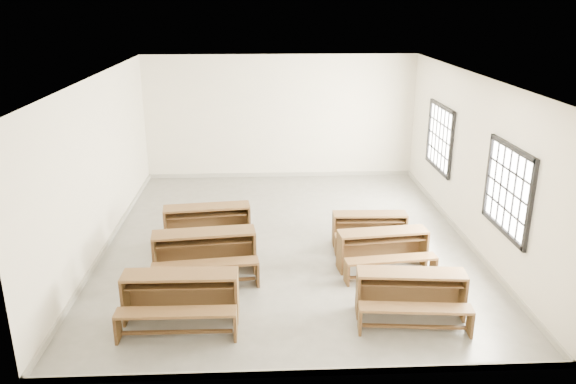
{
  "coord_description": "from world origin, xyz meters",
  "views": [
    {
      "loc": [
        -0.48,
        -10.15,
        4.49
      ],
      "look_at": [
        0.0,
        0.0,
        1.0
      ],
      "focal_mm": 35.0,
      "sensor_mm": 36.0,
      "label": 1
    }
  ],
  "objects_px": {
    "desk_set_2": "(207,222)",
    "desk_set_5": "(370,227)",
    "desk_set_4": "(383,247)",
    "desk_set_1": "(205,251)",
    "desk_set_0": "(180,295)",
    "desk_set_3": "(411,292)"
  },
  "relations": [
    {
      "from": "desk_set_1",
      "to": "desk_set_3",
      "type": "relative_size",
      "value": 1.1
    },
    {
      "from": "desk_set_0",
      "to": "desk_set_4",
      "type": "height_order",
      "value": "desk_set_0"
    },
    {
      "from": "desk_set_1",
      "to": "desk_set_5",
      "type": "relative_size",
      "value": 1.28
    },
    {
      "from": "desk_set_3",
      "to": "desk_set_1",
      "type": "bearing_deg",
      "value": 160.05
    },
    {
      "from": "desk_set_0",
      "to": "desk_set_1",
      "type": "relative_size",
      "value": 0.92
    },
    {
      "from": "desk_set_1",
      "to": "desk_set_4",
      "type": "distance_m",
      "value": 3.09
    },
    {
      "from": "desk_set_0",
      "to": "desk_set_3",
      "type": "relative_size",
      "value": 1.01
    },
    {
      "from": "desk_set_1",
      "to": "desk_set_3",
      "type": "height_order",
      "value": "desk_set_1"
    },
    {
      "from": "desk_set_4",
      "to": "desk_set_1",
      "type": "bearing_deg",
      "value": 175.03
    },
    {
      "from": "desk_set_0",
      "to": "desk_set_1",
      "type": "distance_m",
      "value": 1.48
    },
    {
      "from": "desk_set_2",
      "to": "desk_set_1",
      "type": "bearing_deg",
      "value": -93.59
    },
    {
      "from": "desk_set_0",
      "to": "desk_set_2",
      "type": "relative_size",
      "value": 0.97
    },
    {
      "from": "desk_set_5",
      "to": "desk_set_4",
      "type": "bearing_deg",
      "value": -85.95
    },
    {
      "from": "desk_set_1",
      "to": "desk_set_5",
      "type": "distance_m",
      "value": 3.24
    },
    {
      "from": "desk_set_4",
      "to": "desk_set_5",
      "type": "distance_m",
      "value": 1.03
    },
    {
      "from": "desk_set_2",
      "to": "desk_set_3",
      "type": "relative_size",
      "value": 1.05
    },
    {
      "from": "desk_set_0",
      "to": "desk_set_5",
      "type": "xyz_separation_m",
      "value": [
        3.26,
        2.58,
        -0.07
      ]
    },
    {
      "from": "desk_set_0",
      "to": "desk_set_2",
      "type": "bearing_deg",
      "value": 87.74
    },
    {
      "from": "desk_set_2",
      "to": "desk_set_5",
      "type": "distance_m",
      "value": 3.13
    },
    {
      "from": "desk_set_1",
      "to": "desk_set_2",
      "type": "height_order",
      "value": "desk_set_1"
    },
    {
      "from": "desk_set_1",
      "to": "desk_set_4",
      "type": "bearing_deg",
      "value": -4.92
    },
    {
      "from": "desk_set_3",
      "to": "desk_set_2",
      "type": "bearing_deg",
      "value": 143.97
    }
  ]
}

